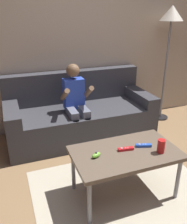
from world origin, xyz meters
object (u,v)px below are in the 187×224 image
object	(u,v)px
coffee_table	(125,155)
floor_lamp	(171,23)
couch	(80,115)
soda_can	(161,146)
person_seated_on_couch	(76,101)
nunchuk_lime	(96,155)
game_remote_red_near_edge	(126,149)
game_remote_blue_far_corner	(144,145)

from	to	relation	value
coffee_table	floor_lamp	xyz separation A→B (m)	(1.34, 1.34, 1.02)
couch	soda_can	size ratio (longest dim) A/B	15.54
couch	coffee_table	size ratio (longest dim) A/B	2.02
soda_can	couch	bearing A→B (deg)	102.46
soda_can	person_seated_on_couch	bearing A→B (deg)	108.56
soda_can	floor_lamp	bearing A→B (deg)	54.02
person_seated_on_couch	nunchuk_lime	size ratio (longest dim) A/B	10.06
soda_can	floor_lamp	distance (m)	2.03
person_seated_on_couch	nunchuk_lime	world-z (taller)	person_seated_on_couch
game_remote_red_near_edge	nunchuk_lime	distance (m)	0.28
couch	nunchuk_lime	distance (m)	1.29
game_remote_red_near_edge	nunchuk_lime	world-z (taller)	nunchuk_lime
coffee_table	game_remote_red_near_edge	bearing A→B (deg)	60.32
game_remote_red_near_edge	soda_can	bearing A→B (deg)	-26.94
couch	game_remote_blue_far_corner	xyz separation A→B (m)	(0.22, -1.25, 0.18)
couch	game_remote_red_near_edge	size ratio (longest dim) A/B	13.20
coffee_table	nunchuk_lime	world-z (taller)	nunchuk_lime
game_remote_red_near_edge	nunchuk_lime	size ratio (longest dim) A/B	1.44
nunchuk_lime	soda_can	bearing A→B (deg)	-12.84
couch	soda_can	world-z (taller)	couch
game_remote_blue_far_corner	coffee_table	bearing A→B (deg)	-175.66
game_remote_red_near_edge	nunchuk_lime	bearing A→B (deg)	-177.94
floor_lamp	coffee_table	bearing A→B (deg)	-134.89
soda_can	floor_lamp	xyz separation A→B (m)	(1.06, 1.46, 0.91)
nunchuk_lime	soda_can	size ratio (longest dim) A/B	0.82
soda_can	coffee_table	bearing A→B (deg)	156.75
game_remote_blue_far_corner	nunchuk_lime	bearing A→B (deg)	-179.06
person_seated_on_couch	floor_lamp	distance (m)	1.72
game_remote_blue_far_corner	game_remote_red_near_edge	bearing A→B (deg)	179.16
floor_lamp	person_seated_on_couch	bearing A→B (deg)	-169.75
soda_can	floor_lamp	world-z (taller)	floor_lamp
game_remote_red_near_edge	game_remote_blue_far_corner	xyz separation A→B (m)	(0.18, -0.00, 0.00)
nunchuk_lime	game_remote_blue_far_corner	xyz separation A→B (m)	(0.46, 0.01, -0.01)
couch	nunchuk_lime	bearing A→B (deg)	-101.06
coffee_table	floor_lamp	world-z (taller)	floor_lamp
coffee_table	nunchuk_lime	bearing A→B (deg)	178.61
couch	game_remote_blue_far_corner	world-z (taller)	couch
game_remote_red_near_edge	floor_lamp	bearing A→B (deg)	44.96
coffee_table	game_remote_blue_far_corner	xyz separation A→B (m)	(0.19, 0.01, 0.05)
soda_can	floor_lamp	size ratio (longest dim) A/B	0.07
coffee_table	game_remote_red_near_edge	size ratio (longest dim) A/B	6.54
nunchuk_lime	soda_can	xyz separation A→B (m)	(0.55, -0.13, 0.04)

